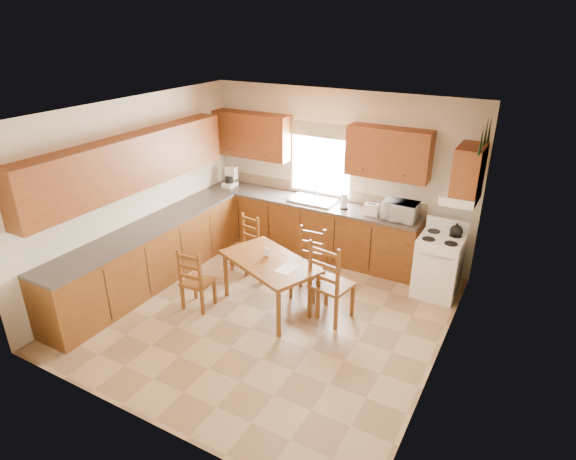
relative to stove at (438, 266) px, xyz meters
The scene contains 35 objects.
floor 2.51m from the stove, 139.25° to the right, with size 4.50×4.50×0.00m, color #A1825E.
ceiling 3.35m from the stove, 139.25° to the right, with size 4.50×4.50×0.00m, color #975628.
wall_left 4.52m from the stove, 158.61° to the right, with size 4.50×4.50×0.00m, color beige.
wall_right 1.89m from the stove, 76.94° to the right, with size 4.50×4.50×0.00m, color beige.
wall_back 2.18m from the stove, 161.32° to the left, with size 4.50×4.50×0.00m, color beige.
wall_front 4.39m from the stove, 115.88° to the right, with size 4.50×4.50×0.00m, color beige.
lower_cab_back 2.27m from the stove, behind, with size 3.75×0.60×0.88m, color brown.
lower_cab_left 4.21m from the stove, 155.22° to the right, with size 0.60×3.60×0.88m, color brown.
counter_back 2.32m from the stove, behind, with size 3.75×0.63×0.04m, color #4A413C.
counter_left 4.24m from the stove, 155.22° to the right, with size 0.63×3.60×0.04m, color #4A413C.
backsplash 2.40m from the stove, 164.50° to the left, with size 3.75×0.01×0.18m, color #897359.
upper_cab_back_left 3.73m from the stove, behind, with size 1.41×0.33×0.75m, color brown.
upper_cab_back_right 1.80m from the stove, 155.15° to the left, with size 1.25×0.33×0.75m, color brown.
upper_cab_left 4.56m from the stove, 155.97° to the right, with size 0.33×3.60×0.75m, color brown.
upper_cab_stove 1.48m from the stove, ahead, with size 0.33×0.62×0.62m, color brown.
range_hood 1.09m from the stove, 12.37° to the left, with size 0.44×0.62×0.12m, color white.
window_frame 2.52m from the stove, 164.48° to the left, with size 1.13×0.02×1.18m, color white.
window_pane 2.52m from the stove, 164.61° to the left, with size 1.05×0.01×1.10m, color white.
window_valance 2.77m from the stove, 165.22° to the left, with size 1.19×0.01×0.24m, color #445A32.
sink_basin 2.26m from the stove, behind, with size 0.75×0.45×0.04m, color silver.
pine_decal_a 1.99m from the stove, 40.52° to the right, with size 0.22×0.22×0.36m, color black.
pine_decal_b 2.01m from the stove, ahead, with size 0.22×0.22×0.36m, color black.
pine_decal_c 2.00m from the stove, 46.60° to the left, with size 0.22×0.22×0.36m, color black.
stove is the anchor object (origin of this frame).
coffeemaker 3.88m from the stove, behind, with size 0.22×0.26×0.37m, color white.
paper_towel 1.74m from the stove, 169.57° to the left, with size 0.11×0.11×0.25m, color white.
toaster 1.30m from the stove, 167.42° to the left, with size 0.22×0.14×0.18m, color white.
microwave 0.98m from the stove, 157.93° to the left, with size 0.47×0.34×0.28m, color white.
dining_table 2.42m from the stove, 142.54° to the right, with size 1.36×0.77×0.73m, color brown.
chair_near_left 3.40m from the stove, 145.02° to the right, with size 0.38×0.36×0.91m, color brown.
chair_near_right 1.69m from the stove, 129.80° to the right, with size 0.48×0.46×1.14m, color brown.
chair_far_left 2.92m from the stove, 165.13° to the right, with size 0.37×0.35×0.88m, color brown.
chair_far_right 1.87m from the stove, 149.39° to the right, with size 0.42×0.40×0.99m, color brown.
table_paper 2.25m from the stove, 135.47° to the right, with size 0.22×0.29×0.00m, color white.
table_card 2.46m from the stove, 145.36° to the right, with size 0.09×0.02×0.12m, color white.
Camera 1 is at (2.94, -4.72, 3.72)m, focal length 30.00 mm.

